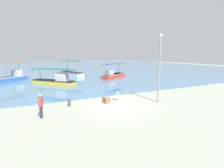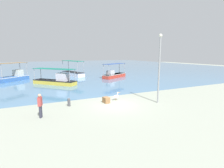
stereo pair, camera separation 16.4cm
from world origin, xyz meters
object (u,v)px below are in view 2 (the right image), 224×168
object	(u,v)px
lamp_post	(159,65)
mooring_bollard	(69,102)
fishing_boat_near_right	(73,73)
fisherman_standing	(40,105)
cargo_crate	(106,100)
pelican	(116,96)
glass_bottle	(105,100)
fishing_boat_far_right	(13,77)
fishing_boat_outer	(114,75)
fishing_boat_near_left	(56,80)

from	to	relation	value
lamp_post	mooring_bollard	distance (m)	8.43
fishing_boat_near_right	fisherman_standing	size ratio (longest dim) A/B	3.85
fisherman_standing	cargo_crate	distance (m)	5.79
cargo_crate	pelican	bearing A→B (deg)	17.68
fishing_boat_near_right	cargo_crate	bearing A→B (deg)	-94.68
fishing_boat_near_right	glass_bottle	xyz separation A→B (m)	(-1.53, -19.93, -0.48)
mooring_bollard	glass_bottle	xyz separation A→B (m)	(3.38, 0.13, -0.27)
pelican	cargo_crate	xyz separation A→B (m)	(-1.20, -0.38, -0.11)
fishing_boat_far_right	glass_bottle	xyz separation A→B (m)	(8.71, -17.95, -0.55)
fishing_boat_near_right	mooring_bollard	bearing A→B (deg)	-103.77
fishing_boat_far_right	glass_bottle	world-z (taller)	fishing_boat_far_right
lamp_post	fisherman_standing	distance (m)	10.16
fishing_boat_far_right	fishing_boat_near_right	bearing A→B (deg)	10.91
glass_bottle	fisherman_standing	bearing A→B (deg)	-160.62
fishing_boat_near_right	fisherman_standing	distance (m)	23.11
pelican	lamp_post	size ratio (longest dim) A/B	0.13
fishing_boat_far_right	cargo_crate	xyz separation A→B (m)	(8.57, -18.53, -0.39)
fishing_boat_outer	mooring_bollard	bearing A→B (deg)	-128.18
fishing_boat_outer	lamp_post	xyz separation A→B (m)	(-3.63, -16.54, 2.80)
mooring_bollard	fisherman_standing	distance (m)	3.04
lamp_post	cargo_crate	bearing A→B (deg)	155.65
fisherman_standing	glass_bottle	size ratio (longest dim) A/B	6.26
pelican	cargo_crate	world-z (taller)	pelican
fishing_boat_outer	fishing_boat_near_right	bearing A→B (deg)	136.54
fishing_boat_outer	mooring_bollard	xyz separation A→B (m)	(-11.14, -14.17, -0.21)
mooring_bollard	cargo_crate	size ratio (longest dim) A/B	1.06
fishing_boat_near_right	fisherman_standing	bearing A→B (deg)	-108.29
cargo_crate	fishing_boat_near_left	bearing A→B (deg)	102.96
fishing_boat_outer	fishing_boat_near_left	world-z (taller)	fishing_boat_outer
fishing_boat_far_right	fishing_boat_near_right	size ratio (longest dim) A/B	0.78
fishing_boat_far_right	pelican	xyz separation A→B (m)	(9.77, -18.14, -0.28)
glass_bottle	fishing_boat_near_left	bearing A→B (deg)	104.29
fisherman_standing	cargo_crate	bearing A→B (deg)	14.44
pelican	mooring_bollard	xyz separation A→B (m)	(-4.45, 0.06, 0.00)
fishing_boat_near_right	glass_bottle	size ratio (longest dim) A/B	24.09
lamp_post	fisherman_standing	xyz separation A→B (m)	(-9.84, 0.50, -2.49)
fishing_boat_near_left	lamp_post	bearing A→B (deg)	-63.03
fishing_boat_near_left	fisherman_standing	world-z (taller)	fishing_boat_near_left
cargo_crate	fisherman_standing	bearing A→B (deg)	-165.56
fishing_boat_near_left	fishing_boat_outer	bearing A→B (deg)	14.93
mooring_bollard	fisherman_standing	world-z (taller)	fisherman_standing
mooring_bollard	fishing_boat_far_right	bearing A→B (deg)	106.42
fishing_boat_near_right	lamp_post	xyz separation A→B (m)	(2.59, -22.43, 2.80)
fishing_boat_outer	pelican	size ratio (longest dim) A/B	6.91
lamp_post	pelican	bearing A→B (deg)	142.91
fishing_boat_near_left	lamp_post	distance (m)	15.63
fishing_boat_near_right	lamp_post	size ratio (longest dim) A/B	1.07
pelican	glass_bottle	size ratio (longest dim) A/B	2.98
mooring_bollard	fishing_boat_near_left	bearing A→B (deg)	87.32
lamp_post	mooring_bollard	xyz separation A→B (m)	(-7.51, 2.37, -3.01)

